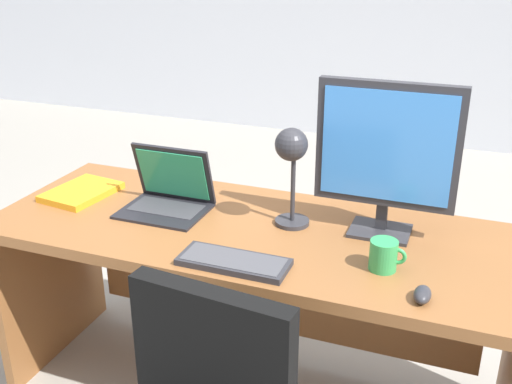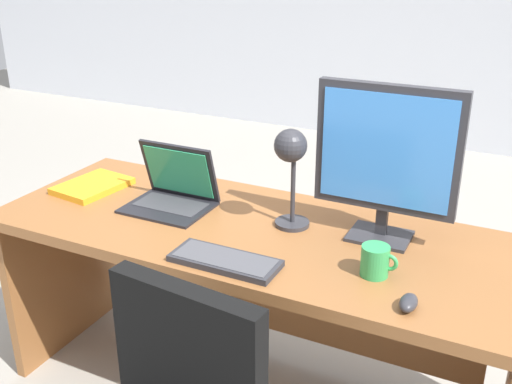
# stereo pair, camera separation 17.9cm
# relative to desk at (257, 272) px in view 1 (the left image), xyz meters

# --- Properties ---
(ground) EXTENTS (12.00, 12.00, 0.00)m
(ground) POSITION_rel_desk_xyz_m (0.00, 1.45, -0.53)
(ground) COLOR gray
(desk) EXTENTS (1.84, 0.71, 0.73)m
(desk) POSITION_rel_desk_xyz_m (0.00, 0.00, 0.00)
(desk) COLOR brown
(desk) RESTS_ON ground
(monitor) EXTENTS (0.46, 0.16, 0.52)m
(monitor) POSITION_rel_desk_xyz_m (0.42, 0.07, 0.49)
(monitor) COLOR #2D2D33
(monitor) RESTS_ON desk
(laptop) EXTENTS (0.30, 0.25, 0.23)m
(laptop) POSITION_rel_desk_xyz_m (-0.35, 0.01, 0.27)
(laptop) COLOR black
(laptop) RESTS_ON desk
(keyboard) EXTENTS (0.34, 0.14, 0.02)m
(keyboard) POSITION_rel_desk_xyz_m (0.04, -0.31, 0.21)
(keyboard) COLOR #2D2D33
(keyboard) RESTS_ON desk
(mouse) EXTENTS (0.05, 0.09, 0.04)m
(mouse) POSITION_rel_desk_xyz_m (0.60, -0.31, 0.22)
(mouse) COLOR #2D2D33
(mouse) RESTS_ON desk
(desk_lamp) EXTENTS (0.12, 0.14, 0.35)m
(desk_lamp) POSITION_rel_desk_xyz_m (0.12, 0.01, 0.45)
(desk_lamp) COLOR #2D2D33
(desk_lamp) RESTS_ON desk
(book) EXTENTS (0.24, 0.30, 0.03)m
(book) POSITION_rel_desk_xyz_m (-0.73, -0.01, 0.21)
(book) COLOR orange
(book) RESTS_ON desk
(coffee_mug) EXTENTS (0.11, 0.08, 0.09)m
(coffee_mug) POSITION_rel_desk_xyz_m (0.47, -0.17, 0.25)
(coffee_mug) COLOR green
(coffee_mug) RESTS_ON desk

